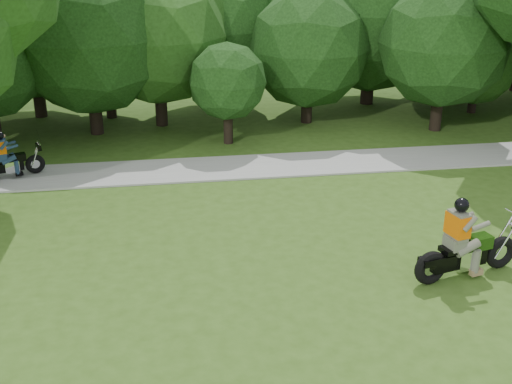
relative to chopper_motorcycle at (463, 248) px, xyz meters
name	(u,v)px	position (x,y,z in m)	size (l,w,h in m)	color
ground	(350,292)	(-2.61, -0.27, -0.72)	(100.00, 100.00, 0.00)	#335317
walkway	(282,165)	(-2.61, 7.73, -0.69)	(60.00, 2.20, 0.06)	gray
tree_line	(285,25)	(-1.33, 14.30, 2.89)	(39.51, 11.23, 7.77)	black
chopper_motorcycle	(463,248)	(0.00, 0.00, 0.00)	(2.69, 1.09, 1.95)	black
touring_motorcycle	(8,161)	(-11.23, 7.78, -0.11)	(1.90, 1.09, 1.50)	black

